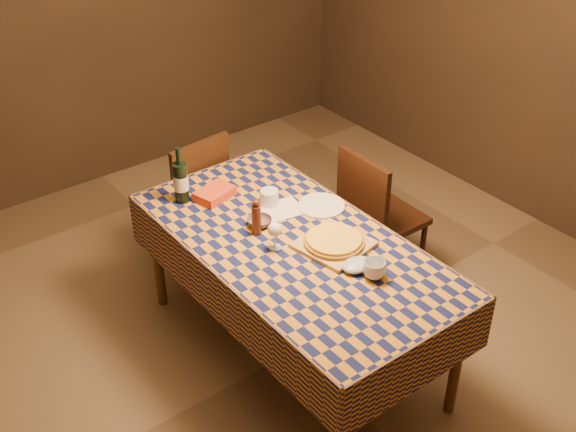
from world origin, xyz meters
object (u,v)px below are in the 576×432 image
(wine_bottle, at_px, (181,182))
(cutting_board, at_px, (334,245))
(pizza, at_px, (334,241))
(chair_far, at_px, (192,194))
(white_plate, at_px, (321,206))
(dining_table, at_px, (294,253))
(bowl, at_px, (259,222))
(chair_right, at_px, (375,212))

(wine_bottle, bearing_deg, cutting_board, -65.36)
(cutting_board, bearing_deg, pizza, 0.00)
(wine_bottle, height_order, chair_far, wine_bottle)
(white_plate, bearing_deg, pizza, -119.73)
(dining_table, xyz_separation_m, pizza, (0.14, -0.16, 0.11))
(bowl, height_order, chair_far, chair_far)
(white_plate, xyz_separation_m, chair_right, (0.47, 0.05, -0.25))
(dining_table, xyz_separation_m, wine_bottle, (-0.25, 0.69, 0.20))
(wine_bottle, bearing_deg, bowl, -66.67)
(chair_far, bearing_deg, wine_bottle, -125.22)
(chair_far, xyz_separation_m, chair_right, (0.77, -0.86, 0.00))
(dining_table, distance_m, chair_far, 1.09)
(dining_table, height_order, white_plate, white_plate)
(dining_table, xyz_separation_m, bowl, (-0.05, 0.23, 0.10))
(white_plate, bearing_deg, bowl, 170.74)
(chair_far, bearing_deg, cutting_board, -84.75)
(chair_right, bearing_deg, pizza, -150.37)
(dining_table, height_order, cutting_board, cutting_board)
(dining_table, height_order, pizza, pizza)
(white_plate, bearing_deg, wine_bottle, 137.69)
(cutting_board, distance_m, chair_right, 0.80)
(chair_right, bearing_deg, wine_bottle, 155.79)
(pizza, bearing_deg, dining_table, 130.97)
(pizza, height_order, chair_far, chair_far)
(wine_bottle, relative_size, chair_far, 0.35)
(bowl, relative_size, chair_right, 0.14)
(cutting_board, bearing_deg, white_plate, 60.27)
(pizza, height_order, bowl, pizza)
(white_plate, relative_size, chair_right, 0.28)
(white_plate, distance_m, chair_far, 0.99)
(bowl, bearing_deg, chair_right, -0.69)
(wine_bottle, bearing_deg, chair_right, -24.21)
(dining_table, bearing_deg, white_plate, 27.66)
(pizza, xyz_separation_m, chair_far, (-0.11, 1.23, -0.28))
(dining_table, bearing_deg, wine_bottle, 110.10)
(chair_far, bearing_deg, chair_right, -48.05)
(cutting_board, distance_m, chair_far, 1.26)
(pizza, distance_m, bowl, 0.43)
(wine_bottle, bearing_deg, white_plate, -42.31)
(dining_table, distance_m, cutting_board, 0.22)
(cutting_board, height_order, bowl, bowl)
(chair_far, bearing_deg, pizza, -84.75)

